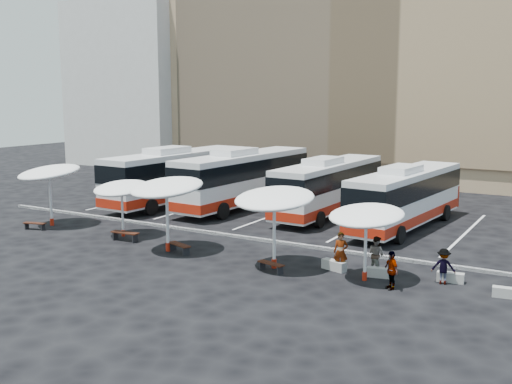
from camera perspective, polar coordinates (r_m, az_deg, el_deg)
The scene contains 26 objects.
ground at distance 33.65m, azimuth -4.07°, elevation -4.27°, with size 120.00×120.00×0.00m, color black.
sandstone_building at distance 61.85m, azimuth 13.23°, elevation 13.44°, with size 42.00×18.25×29.60m.
apartment_block at distance 72.03m, azimuth -10.02°, elevation 10.03°, with size 14.00×14.00×18.00m, color beige.
curb_divider at distance 34.04m, azimuth -3.59°, elevation -3.98°, with size 34.00×0.25×0.15m, color black.
bay_lines at distance 40.34m, azimuth 2.38°, elevation -1.98°, with size 24.15×12.00×0.01m.
bus_0 at distance 43.81m, azimuth -7.44°, elevation 1.68°, with size 3.57×13.34×4.19m.
bus_1 at distance 42.13m, azimuth -1.15°, elevation 1.47°, with size 3.64×13.42×4.22m.
bus_2 at distance 39.73m, azimuth 7.01°, elevation 0.67°, with size 3.10×12.25×3.87m.
bus_3 at distance 36.57m, azimuth 14.16°, elevation -0.33°, with size 3.63×12.20×3.82m.
sunshade_0 at distance 37.97m, azimuth -19.10°, elevation 1.75°, with size 4.63×4.66×3.81m.
sunshade_1 at distance 34.01m, azimuth -12.68°, elevation 0.34°, with size 3.30×3.34×3.20m.
sunshade_2 at distance 30.23m, azimuth -8.51°, elevation 0.41°, with size 4.29×4.33×3.84m.
sunshade_3 at distance 26.95m, azimuth 1.76°, elevation -0.65°, with size 3.81×3.85×3.79m.
sunshade_4 at distance 25.62m, azimuth 10.47°, elevation -2.23°, with size 3.72×3.75×3.33m.
wood_bench_0 at distance 37.56m, azimuth -20.33°, elevation -2.90°, with size 1.42×0.72×0.42m.
wood_bench_1 at distance 33.27m, azimuth -12.37°, elevation -3.94°, with size 1.68×0.55×0.51m.
wood_bench_2 at distance 30.35m, azimuth -7.31°, elevation -5.13°, with size 1.57×0.90×0.47m.
wood_bench_3 at distance 27.00m, azimuth 1.43°, elevation -6.96°, with size 1.41×0.69×0.42m.
conc_bench_0 at distance 27.52m, azimuth 7.44°, elevation -6.93°, with size 1.19×0.40×0.44m, color gray.
conc_bench_1 at distance 26.80m, azimuth 11.69°, elevation -7.53°, with size 1.12×0.37×0.42m, color gray.
conc_bench_2 at distance 26.91m, azimuth 18.04°, elevation -7.73°, with size 1.10×0.37×0.41m, color gray.
conc_bench_3 at distance 25.70m, azimuth 22.78°, elevation -8.83°, with size 1.07×0.36×0.40m, color gray.
passenger_0 at distance 27.21m, azimuth 8.09°, elevation -5.67°, with size 0.65×0.43×1.79m, color black.
passenger_1 at distance 27.39m, azimuth 11.37°, elevation -5.83°, with size 0.79×0.62×1.64m, color black.
passenger_2 at distance 25.16m, azimuth 12.76°, elevation -7.27°, with size 0.94×0.39×1.61m, color black.
passenger_3 at distance 26.42m, azimuth 17.42°, elevation -6.77°, with size 0.98×0.57×1.52m, color black.
Camera 1 is at (18.59, -26.93, 7.86)m, focal length 42.00 mm.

